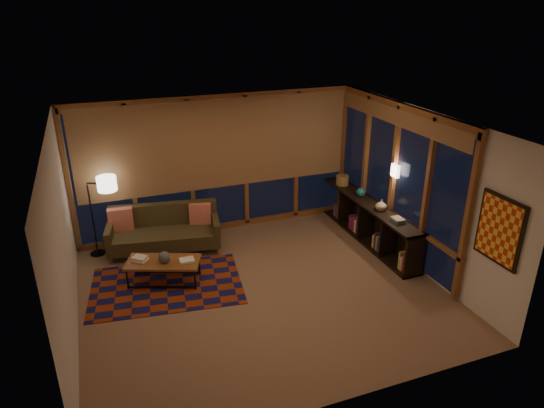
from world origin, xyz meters
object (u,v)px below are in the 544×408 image
object	(u,v)px
coffee_table	(164,272)
bookshelf	(367,220)
sofa	(164,231)
floor_lamp	(92,216)

from	to	relation	value
coffee_table	bookshelf	world-z (taller)	bookshelf
coffee_table	bookshelf	size ratio (longest dim) A/B	0.38
sofa	coffee_table	bearing A→B (deg)	-90.08
floor_lamp	bookshelf	size ratio (longest dim) A/B	0.49
sofa	floor_lamp	xyz separation A→B (m)	(-1.18, 0.31, 0.35)
sofa	bookshelf	world-z (taller)	sofa
bookshelf	coffee_table	bearing A→B (deg)	-177.08
sofa	bookshelf	xyz separation A→B (m)	(3.70, -0.88, -0.02)
bookshelf	sofa	bearing A→B (deg)	166.57
sofa	coffee_table	distance (m)	1.12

